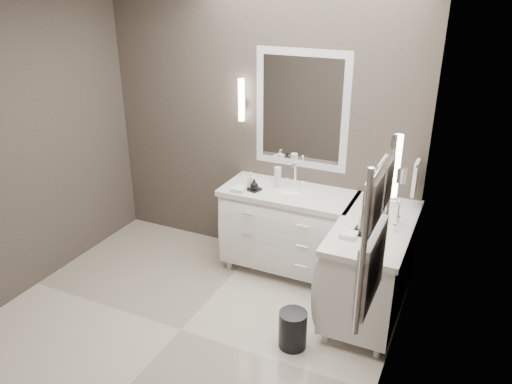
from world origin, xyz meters
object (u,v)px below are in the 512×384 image
at_px(towel_ladder, 374,241).
at_px(vanity_right, 371,262).
at_px(vanity_back, 288,226).
at_px(waste_bin, 293,329).

bearing_deg(towel_ladder, vanity_right, 99.84).
xyz_separation_m(vanity_back, towel_ladder, (1.10, -1.63, 0.91)).
distance_m(vanity_back, waste_bin, 1.16).
height_order(vanity_right, towel_ladder, towel_ladder).
relative_size(vanity_back, vanity_right, 1.00).
height_order(vanity_back, waste_bin, vanity_back).
xyz_separation_m(vanity_right, towel_ladder, (0.23, -1.30, 0.91)).
relative_size(vanity_back, waste_bin, 4.01).
relative_size(vanity_back, towel_ladder, 1.38).
distance_m(vanity_back, towel_ladder, 2.16).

